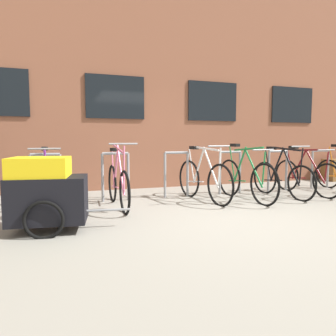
{
  "coord_description": "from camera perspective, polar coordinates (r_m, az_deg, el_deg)",
  "views": [
    {
      "loc": [
        -2.33,
        -3.77,
        1.12
      ],
      "look_at": [
        -0.51,
        1.6,
        0.61
      ],
      "focal_mm": 32.95,
      "sensor_mm": 36.0,
      "label": 1
    }
  ],
  "objects": [
    {
      "name": "bicycle_purple",
      "position": [
        5.25,
        -21.65,
        -3.16
      ],
      "size": [
        0.44,
        1.73,
        1.04
      ],
      "color": "black",
      "rests_on": "ground"
    },
    {
      "name": "bicycle_pink",
      "position": [
        5.27,
        -9.26,
        -2.96
      ],
      "size": [
        0.44,
        1.76,
        1.1
      ],
      "color": "black",
      "rests_on": "ground"
    },
    {
      "name": "bicycle_maroon",
      "position": [
        7.07,
        24.04,
        -1.29
      ],
      "size": [
        0.44,
        1.78,
        1.02
      ],
      "color": "black",
      "rests_on": "ground"
    },
    {
      "name": "bicycle_green",
      "position": [
        5.98,
        14.09,
        -1.9
      ],
      "size": [
        0.44,
        1.82,
        1.08
      ],
      "color": "black",
      "rests_on": "ground"
    },
    {
      "name": "bicycle_black",
      "position": [
        6.56,
        20.3,
        -1.67
      ],
      "size": [
        0.44,
        1.67,
        1.04
      ],
      "color": "black",
      "rests_on": "ground"
    },
    {
      "name": "bike_trailer",
      "position": [
        4.1,
        -21.47,
        -4.25
      ],
      "size": [
        1.48,
        0.76,
        0.94
      ],
      "color": "black",
      "rests_on": "ground"
    },
    {
      "name": "storefront_building",
      "position": [
        10.31,
        -5.61,
        15.52
      ],
      "size": [
        28.0,
        5.85,
        5.97
      ],
      "color": "brown",
      "rests_on": "ground"
    },
    {
      "name": "ground_plane",
      "position": [
        4.57,
        12.73,
        -9.2
      ],
      "size": [
        42.0,
        42.0,
        0.0
      ],
      "primitive_type": "plane",
      "color": "gray"
    },
    {
      "name": "bicycle_white",
      "position": [
        5.77,
        6.54,
        -2.06
      ],
      "size": [
        0.44,
        1.76,
        1.06
      ],
      "color": "black",
      "rests_on": "ground"
    },
    {
      "name": "bike_rack",
      "position": [
        6.3,
        6.69,
        -0.24
      ],
      "size": [
        6.52,
        0.05,
        0.91
      ],
      "color": "gray",
      "rests_on": "ground"
    }
  ]
}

